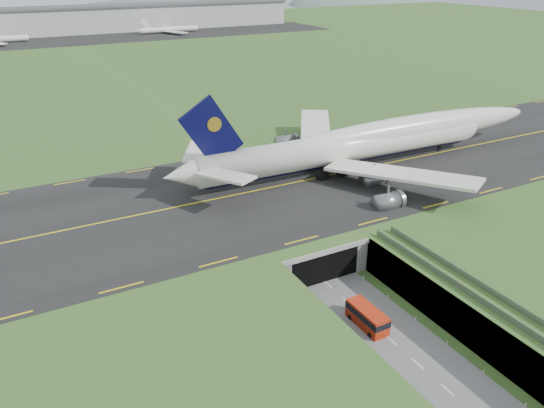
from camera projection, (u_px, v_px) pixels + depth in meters
ground at (355, 310)px, 76.46m from camera, size 900.00×900.00×0.00m
airfield_deck at (356, 292)px, 75.21m from camera, size 800.00×800.00×6.00m
trench_road at (389, 339)px, 70.41m from camera, size 12.00×75.00×0.20m
taxiway at (253, 191)px, 100.38m from camera, size 800.00×44.00×0.18m
tunnel_portal at (297, 241)px, 88.47m from camera, size 17.00×22.30×6.00m
guideway at (527, 332)px, 63.62m from camera, size 3.00×53.00×7.05m
jumbo_jet at (371, 142)px, 111.60m from camera, size 89.84×58.65×19.40m
shuttle_tram at (367, 317)px, 72.38m from camera, size 2.68×6.81×2.79m
cargo_terminal at (52, 21)px, 310.61m from camera, size 320.00×67.00×15.60m
distant_hills at (115, 25)px, 450.43m from camera, size 700.00×91.00×60.00m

